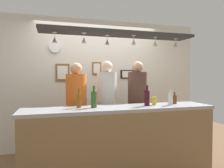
% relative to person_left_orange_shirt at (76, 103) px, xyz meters
% --- Properties ---
extents(ground_plane, '(8.00, 8.00, 0.00)m').
position_rel_person_left_orange_shirt_xyz_m(ground_plane, '(0.54, -0.34, -1.01)').
color(ground_plane, brown).
extents(back_wall, '(4.40, 0.06, 2.60)m').
position_rel_person_left_orange_shirt_xyz_m(back_wall, '(0.54, 0.76, 0.29)').
color(back_wall, silver).
rests_on(back_wall, ground_plane).
extents(bar_counter, '(2.70, 0.55, 1.02)m').
position_rel_person_left_orange_shirt_xyz_m(bar_counter, '(0.54, -0.85, -0.32)').
color(bar_counter, '#99999E').
rests_on(bar_counter, ground_plane).
extents(overhead_glass_rack, '(2.20, 0.36, 0.04)m').
position_rel_person_left_orange_shirt_xyz_m(overhead_glass_rack, '(0.54, -0.64, 1.04)').
color(overhead_glass_rack, black).
extents(hanging_wineglass_far_left, '(0.07, 0.07, 0.13)m').
position_rel_person_left_orange_shirt_xyz_m(hanging_wineglass_far_left, '(-0.34, -0.58, 0.93)').
color(hanging_wineglass_far_left, silver).
rests_on(hanging_wineglass_far_left, overhead_glass_rack).
extents(hanging_wineglass_left, '(0.07, 0.07, 0.13)m').
position_rel_person_left_orange_shirt_xyz_m(hanging_wineglass_left, '(0.03, -0.66, 0.93)').
color(hanging_wineglass_left, silver).
rests_on(hanging_wineglass_left, overhead_glass_rack).
extents(hanging_wineglass_center_left, '(0.07, 0.07, 0.13)m').
position_rel_person_left_orange_shirt_xyz_m(hanging_wineglass_center_left, '(0.37, -0.59, 0.93)').
color(hanging_wineglass_center_left, silver).
rests_on(hanging_wineglass_center_left, overhead_glass_rack).
extents(hanging_wineglass_center, '(0.07, 0.07, 0.13)m').
position_rel_person_left_orange_shirt_xyz_m(hanging_wineglass_center, '(0.73, -0.70, 0.93)').
color(hanging_wineglass_center, silver).
rests_on(hanging_wineglass_center, overhead_glass_rack).
extents(hanging_wineglass_center_right, '(0.07, 0.07, 0.13)m').
position_rel_person_left_orange_shirt_xyz_m(hanging_wineglass_center_right, '(1.09, -0.66, 0.93)').
color(hanging_wineglass_center_right, silver).
rests_on(hanging_wineglass_center_right, overhead_glass_rack).
extents(hanging_wineglass_right, '(0.07, 0.07, 0.13)m').
position_rel_person_left_orange_shirt_xyz_m(hanging_wineglass_right, '(1.44, -0.65, 0.93)').
color(hanging_wineglass_right, silver).
rests_on(hanging_wineglass_right, overhead_glass_rack).
extents(person_left_orange_shirt, '(0.34, 0.34, 1.67)m').
position_rel_person_left_orange_shirt_xyz_m(person_left_orange_shirt, '(0.00, 0.00, 0.00)').
color(person_left_orange_shirt, '#2D334C').
rests_on(person_left_orange_shirt, ground_plane).
extents(person_middle_white_patterned_shirt, '(0.34, 0.34, 1.71)m').
position_rel_person_left_orange_shirt_xyz_m(person_middle_white_patterned_shirt, '(0.52, -0.00, 0.03)').
color(person_middle_white_patterned_shirt, '#2D334C').
rests_on(person_middle_white_patterned_shirt, ground_plane).
extents(person_right_brown_shirt, '(0.34, 0.34, 1.71)m').
position_rel_person_left_orange_shirt_xyz_m(person_right_brown_shirt, '(1.09, -0.00, 0.03)').
color(person_right_brown_shirt, '#2D334C').
rests_on(person_right_brown_shirt, ground_plane).
extents(bottle_beer_brown_stubby, '(0.07, 0.07, 0.18)m').
position_rel_person_left_orange_shirt_xyz_m(bottle_beer_brown_stubby, '(1.46, -0.61, 0.08)').
color(bottle_beer_brown_stubby, '#512D14').
rests_on(bottle_beer_brown_stubby, bar_counter).
extents(bottle_beer_amber_tall, '(0.06, 0.06, 0.26)m').
position_rel_person_left_orange_shirt_xyz_m(bottle_beer_amber_tall, '(-0.03, -0.60, 0.11)').
color(bottle_beer_amber_tall, brown).
rests_on(bottle_beer_amber_tall, bar_counter).
extents(bottle_soda_clear, '(0.06, 0.06, 0.23)m').
position_rel_person_left_orange_shirt_xyz_m(bottle_soda_clear, '(1.31, -0.72, 0.10)').
color(bottle_soda_clear, silver).
rests_on(bottle_soda_clear, bar_counter).
extents(bottle_wine_dark_red, '(0.08, 0.08, 0.30)m').
position_rel_person_left_orange_shirt_xyz_m(bottle_wine_dark_red, '(0.95, -0.69, 0.13)').
color(bottle_wine_dark_red, '#380F19').
rests_on(bottle_wine_dark_red, bar_counter).
extents(bottle_champagne_green, '(0.08, 0.08, 0.30)m').
position_rel_person_left_orange_shirt_xyz_m(bottle_champagne_green, '(0.17, -0.65, 0.13)').
color(bottle_champagne_green, '#2D5623').
rests_on(bottle_champagne_green, bar_counter).
extents(drink_can, '(0.07, 0.07, 0.12)m').
position_rel_person_left_orange_shirt_xyz_m(drink_can, '(1.09, -0.63, 0.07)').
color(drink_can, yellow).
rests_on(drink_can, bar_counter).
extents(picture_frame_lower_pair, '(0.30, 0.02, 0.18)m').
position_rel_person_left_orange_shirt_xyz_m(picture_frame_lower_pair, '(1.16, 0.72, 0.49)').
color(picture_frame_lower_pair, black).
rests_on(picture_frame_lower_pair, back_wall).
extents(picture_frame_caricature, '(0.26, 0.02, 0.34)m').
position_rel_person_left_orange_shirt_xyz_m(picture_frame_caricature, '(-0.18, 0.72, 0.52)').
color(picture_frame_caricature, brown).
rests_on(picture_frame_caricature, back_wall).
extents(picture_frame_crest, '(0.18, 0.02, 0.26)m').
position_rel_person_left_orange_shirt_xyz_m(picture_frame_crest, '(0.50, 0.72, 0.60)').
color(picture_frame_crest, brown).
rests_on(picture_frame_crest, back_wall).
extents(wall_clock, '(0.22, 0.03, 0.22)m').
position_rel_person_left_orange_shirt_xyz_m(wall_clock, '(-0.33, 0.71, 1.01)').
color(wall_clock, white).
rests_on(wall_clock, back_wall).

